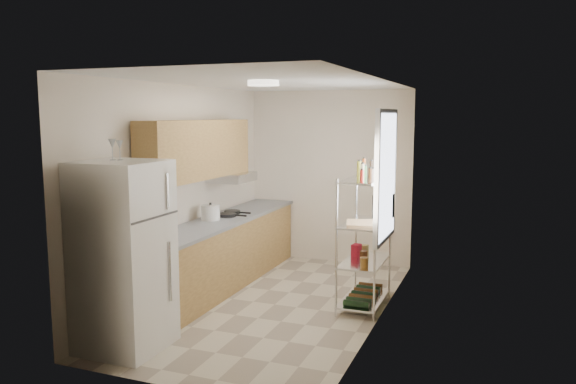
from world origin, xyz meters
name	(u,v)px	position (x,y,z in m)	size (l,w,h in m)	color
room	(274,196)	(0.00, 0.00, 1.30)	(2.52, 4.42, 2.62)	beige
counter_run	(222,252)	(-0.92, 0.44, 0.45)	(0.63, 3.51, 0.90)	tan
upper_cabinets	(198,150)	(-1.05, 0.10, 1.81)	(0.33, 2.20, 0.72)	tan
range_hood	(232,177)	(-1.00, 0.90, 1.39)	(0.50, 0.60, 0.12)	#B7BABC
window	(386,176)	(1.23, 0.35, 1.55)	(0.06, 1.00, 1.46)	white
bakers_rack	(365,214)	(1.00, 0.30, 1.11)	(0.45, 0.90, 1.73)	silver
ceiling_dome	(263,83)	(0.00, -0.30, 2.57)	(0.34, 0.34, 0.06)	white
refrigerator	(123,256)	(-0.87, -1.65, 0.90)	(0.74, 0.74, 1.81)	white
wine_glass_a	(112,150)	(-0.97, -1.62, 1.91)	(0.07, 0.07, 0.20)	silver
wine_glass_b	(120,150)	(-0.91, -1.59, 1.90)	(0.07, 0.07, 0.19)	silver
rice_cooker	(211,212)	(-1.01, 0.30, 1.00)	(0.24, 0.24, 0.19)	white
frying_pan_large	(227,215)	(-0.92, 0.60, 0.92)	(0.24, 0.24, 0.04)	black
frying_pan_small	(232,212)	(-0.96, 0.81, 0.92)	(0.22, 0.22, 0.04)	black
cutting_board	(360,223)	(0.99, 0.14, 1.02)	(0.31, 0.40, 0.03)	tan
espresso_machine	(383,206)	(1.15, 0.63, 1.16)	(0.16, 0.25, 0.29)	black
storage_bag	(356,250)	(0.87, 0.46, 0.63)	(0.09, 0.12, 0.14)	#A81424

